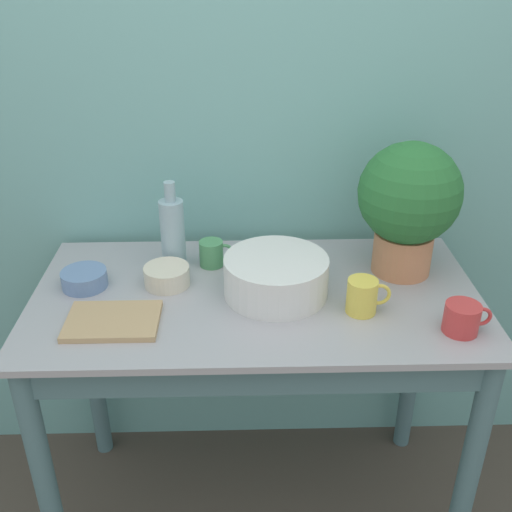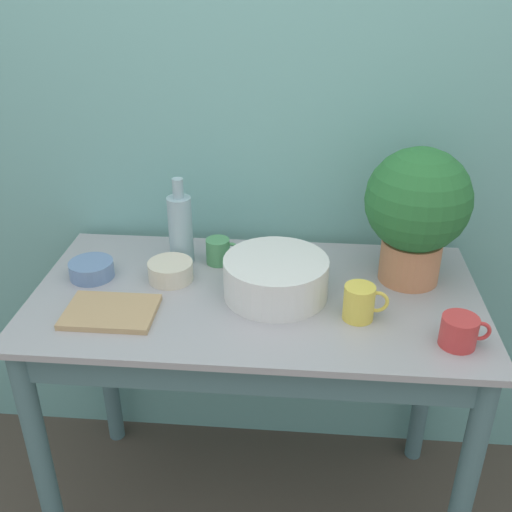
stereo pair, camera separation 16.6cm
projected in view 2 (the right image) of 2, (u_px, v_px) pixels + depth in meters
wall_back at (266, 145)px, 1.92m from camera, size 6.00×0.05×2.40m
counter_table at (255, 350)px, 1.78m from camera, size 1.28×0.68×0.89m
potted_plant at (417, 208)px, 1.68m from camera, size 0.30×0.30×0.40m
bowl_wash_large at (276, 277)px, 1.68m from camera, size 0.30×0.30×0.11m
bottle_tall at (180, 228)px, 1.84m from camera, size 0.07×0.07×0.27m
mug_yellow at (360, 303)px, 1.58m from camera, size 0.12×0.08×0.10m
mug_green at (219, 251)px, 1.86m from camera, size 0.11×0.07×0.08m
mug_red at (460, 331)px, 1.48m from camera, size 0.12×0.09×0.08m
bowl_small_cream at (171, 271)px, 1.77m from camera, size 0.13×0.13×0.06m
bowl_small_blue at (92, 269)px, 1.79m from camera, size 0.13×0.13×0.05m
tray_board at (111, 312)px, 1.62m from camera, size 0.24×0.18×0.02m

